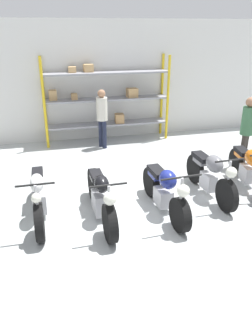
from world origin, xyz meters
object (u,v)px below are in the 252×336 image
object	(u,v)px
person_browsing	(102,114)
person_near_rack	(247,127)
motorcycle_grey	(211,174)
motorcycle_blue	(165,191)
motorcycle_white	(39,196)
motorcycle_black	(101,197)
shelving_rack	(105,98)
motorcycle_orange	(249,167)

from	to	relation	value
person_browsing	person_near_rack	distance (m)	4.01
motorcycle_grey	motorcycle_blue	bearing A→B (deg)	-72.45
motorcycle_white	motorcycle_blue	world-z (taller)	motorcycle_blue
motorcycle_white	person_near_rack	xyz separation A→B (m)	(5.11, 1.26, 0.63)
motorcycle_black	motorcycle_blue	xyz separation A→B (m)	(1.24, -0.07, 0.02)
motorcycle_white	motorcycle_black	bearing A→B (deg)	73.63
shelving_rack	motorcycle_orange	xyz separation A→B (m)	(2.52, -4.03, -0.89)
motorcycle_black	person_near_rack	xyz separation A→B (m)	(3.99, 1.60, 0.64)
motorcycle_black	motorcycle_grey	size ratio (longest dim) A/B	1.08
shelving_rack	motorcycle_black	distance (m)	4.79
person_near_rack	motorcycle_orange	bearing A→B (deg)	112.14
shelving_rack	motorcycle_blue	distance (m)	4.76
motorcycle_blue	person_browsing	size ratio (longest dim) A/B	1.18
motorcycle_black	motorcycle_orange	world-z (taller)	motorcycle_black
motorcycle_white	motorcycle_grey	xyz separation A→B (m)	(3.52, -0.00, 0.06)
motorcycle_grey	person_near_rack	bearing A→B (deg)	127.02
motorcycle_white	motorcycle_blue	distance (m)	2.39
person_near_rack	shelving_rack	bearing A→B (deg)	3.90
motorcycle_white	motorcycle_black	xyz separation A→B (m)	(1.12, -0.33, -0.01)
motorcycle_orange	person_browsing	distance (m)	4.39
motorcycle_black	person_browsing	xyz separation A→B (m)	(0.74, 3.95, 0.58)
motorcycle_blue	person_near_rack	world-z (taller)	person_near_rack
motorcycle_black	motorcycle_blue	world-z (taller)	motorcycle_blue
motorcycle_white	motorcycle_grey	bearing A→B (deg)	90.16
motorcycle_orange	person_browsing	size ratio (longest dim) A/B	1.19
person_near_rack	motorcycle_white	bearing A→B (deg)	62.51
motorcycle_white	motorcycle_orange	world-z (taller)	motorcycle_white
shelving_rack	motorcycle_white	distance (m)	4.83
motorcycle_white	motorcycle_grey	world-z (taller)	motorcycle_grey
motorcycle_blue	person_browsing	distance (m)	4.09
motorcycle_grey	motorcycle_orange	world-z (taller)	motorcycle_grey
motorcycle_orange	person_browsing	xyz separation A→B (m)	(-2.73, 3.38, 0.55)
motorcycle_orange	person_browsing	bearing A→B (deg)	-131.73
motorcycle_orange	person_near_rack	bearing A→B (deg)	162.83
motorcycle_black	motorcycle_white	bearing A→B (deg)	-108.06
motorcycle_grey	person_near_rack	xyz separation A→B (m)	(1.59, 1.26, 0.57)
motorcycle_white	motorcycle_black	size ratio (longest dim) A/B	1.00
motorcycle_black	motorcycle_orange	xyz separation A→B (m)	(3.47, 0.56, 0.03)
motorcycle_white	shelving_rack	bearing A→B (deg)	154.17
motorcycle_blue	motorcycle_grey	size ratio (longest dim) A/B	1.00
shelving_rack	person_browsing	distance (m)	0.76
motorcycle_black	motorcycle_grey	distance (m)	2.42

